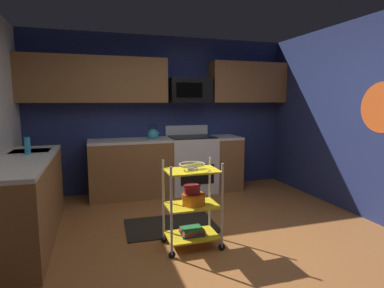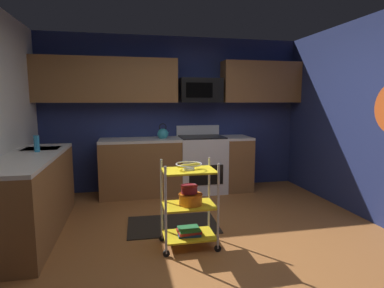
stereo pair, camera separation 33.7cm
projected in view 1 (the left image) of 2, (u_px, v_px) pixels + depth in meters
The scene contains 15 objects.
floor at pixel (213, 250), 3.27m from camera, with size 4.40×4.80×0.04m, color #995B2D.
wall_back at pixel (163, 114), 5.38m from camera, with size 4.52×0.06×2.60m, color navy.
wall_flower_decal at pixel (382, 107), 3.78m from camera, with size 0.62×0.62×0.00m, color #E5591E.
counter_run at pixel (117, 177), 4.38m from camera, with size 3.45×2.61×0.92m.
oven_range at pixel (191, 163), 5.31m from camera, with size 0.76×0.65×1.10m.
upper_cabinets at pixel (159, 81), 5.09m from camera, with size 4.40×0.33×0.70m.
microwave at pixel (190, 90), 5.24m from camera, with size 0.70×0.39×0.40m.
rolling_cart at pixel (192, 205), 3.25m from camera, with size 0.60×0.38×0.91m.
fruit_bowl at pixel (192, 165), 3.20m from camera, with size 0.27×0.27×0.07m.
mixing_bowl_large at pixel (194, 199), 3.25m from camera, with size 0.25×0.25×0.11m.
mixing_bowl_small at pixel (192, 189), 3.26m from camera, with size 0.18×0.18×0.08m.
book_stack at pixel (192, 231), 3.29m from camera, with size 0.25×0.19×0.07m.
kettle at pixel (153, 134), 5.04m from camera, with size 0.21×0.18×0.26m.
dish_soap_bottle at pixel (27, 146), 3.57m from camera, with size 0.06×0.06×0.20m, color #2D8CBF.
floor_rug at pixel (171, 226), 3.85m from camera, with size 1.10×0.70×0.01m, color black.
Camera 1 is at (-1.14, -2.87, 1.53)m, focal length 29.26 mm.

